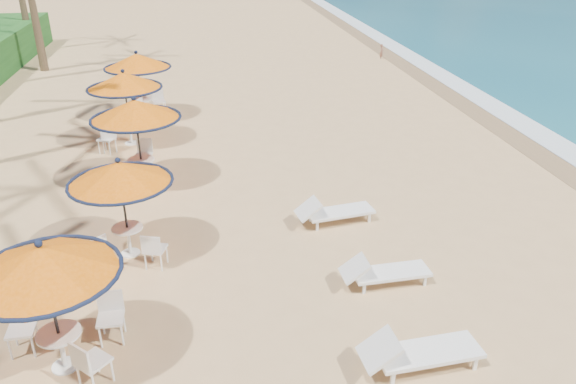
% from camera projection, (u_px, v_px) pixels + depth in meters
% --- Properties ---
extents(ground, '(160.00, 160.00, 0.00)m').
position_uv_depth(ground, '(363.00, 330.00, 10.53)').
color(ground, tan).
rests_on(ground, ground).
extents(foam_strip, '(1.20, 140.00, 0.04)m').
position_uv_depth(foam_strip, '(532.00, 130.00, 20.75)').
color(foam_strip, white).
rests_on(foam_strip, ground).
extents(wetsand_band, '(1.40, 140.00, 0.02)m').
position_uv_depth(wetsand_band, '(509.00, 131.00, 20.62)').
color(wetsand_band, olive).
rests_on(wetsand_band, ground).
extents(station_0, '(2.42, 2.42, 2.52)m').
position_uv_depth(station_0, '(48.00, 276.00, 8.90)').
color(station_0, black).
rests_on(station_0, ground).
extents(station_1, '(2.29, 2.29, 2.39)m').
position_uv_depth(station_1, '(120.00, 183.00, 12.12)').
color(station_1, black).
rests_on(station_1, ground).
extents(station_2, '(2.52, 2.58, 2.63)m').
position_uv_depth(station_2, '(134.00, 118.00, 15.63)').
color(station_2, black).
rests_on(station_2, ground).
extents(station_3, '(2.49, 2.49, 2.60)m').
position_uv_depth(station_3, '(122.00, 88.00, 18.53)').
color(station_3, black).
rests_on(station_3, ground).
extents(station_4, '(2.52, 2.52, 2.63)m').
position_uv_depth(station_4, '(139.00, 69.00, 21.23)').
color(station_4, black).
rests_on(station_4, ground).
extents(lounger_near, '(2.17, 0.82, 0.76)m').
position_uv_depth(lounger_near, '(417.00, 351.00, 9.49)').
color(lounger_near, white).
rests_on(lounger_near, ground).
extents(lounger_mid, '(1.93, 0.69, 0.68)m').
position_uv_depth(lounger_mid, '(382.00, 271.00, 11.74)').
color(lounger_mid, white).
rests_on(lounger_mid, ground).
extents(lounger_far, '(2.08, 0.93, 0.72)m').
position_uv_depth(lounger_far, '(332.00, 211.00, 14.16)').
color(lounger_far, white).
rests_on(lounger_far, ground).
extents(person, '(0.31, 0.37, 0.87)m').
position_uv_depth(person, '(382.00, 51.00, 31.44)').
color(person, brown).
rests_on(person, ground).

